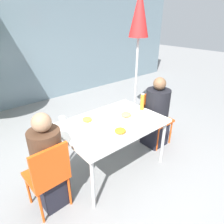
{
  "coord_description": "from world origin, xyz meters",
  "views": [
    {
      "loc": [
        -1.51,
        -1.79,
        2.01
      ],
      "look_at": [
        0.0,
        0.0,
        0.89
      ],
      "focal_mm": 32.0,
      "sensor_mm": 36.0,
      "label": 1
    }
  ],
  "objects_px": {
    "person_left": "(49,165)",
    "chair_right": "(154,114)",
    "person_right": "(156,115)",
    "bottle": "(142,102)",
    "closed_umbrella": "(139,22)",
    "drinking_cup": "(62,120)",
    "salad_bowl": "(147,116)",
    "chair_left": "(48,173)"
  },
  "relations": [
    {
      "from": "chair_left",
      "to": "salad_bowl",
      "type": "bearing_deg",
      "value": -6.43
    },
    {
      "from": "salad_bowl",
      "to": "drinking_cup",
      "type": "bearing_deg",
      "value": 146.91
    },
    {
      "from": "person_right",
      "to": "drinking_cup",
      "type": "xyz_separation_m",
      "value": [
        -1.45,
        0.43,
        0.23
      ]
    },
    {
      "from": "person_right",
      "to": "bottle",
      "type": "bearing_deg",
      "value": -5.12
    },
    {
      "from": "chair_left",
      "to": "closed_umbrella",
      "type": "height_order",
      "value": "closed_umbrella"
    },
    {
      "from": "chair_right",
      "to": "person_right",
      "type": "distance_m",
      "value": 0.1
    },
    {
      "from": "person_right",
      "to": "salad_bowl",
      "type": "distance_m",
      "value": 0.57
    },
    {
      "from": "person_right",
      "to": "closed_umbrella",
      "type": "relative_size",
      "value": 0.48
    },
    {
      "from": "person_right",
      "to": "closed_umbrella",
      "type": "bearing_deg",
      "value": -111.65
    },
    {
      "from": "closed_umbrella",
      "to": "bottle",
      "type": "distance_m",
      "value": 1.47
    },
    {
      "from": "bottle",
      "to": "chair_right",
      "type": "bearing_deg",
      "value": 6.26
    },
    {
      "from": "person_right",
      "to": "chair_right",
      "type": "bearing_deg",
      "value": -122.02
    },
    {
      "from": "bottle",
      "to": "person_right",
      "type": "bearing_deg",
      "value": -6.43
    },
    {
      "from": "chair_right",
      "to": "bottle",
      "type": "bearing_deg",
      "value": 7.57
    },
    {
      "from": "chair_left",
      "to": "person_right",
      "type": "relative_size",
      "value": 0.74
    },
    {
      "from": "chair_right",
      "to": "person_right",
      "type": "height_order",
      "value": "person_right"
    },
    {
      "from": "person_left",
      "to": "chair_left",
      "type": "bearing_deg",
      "value": -122.02
    },
    {
      "from": "person_right",
      "to": "salad_bowl",
      "type": "relative_size",
      "value": 6.58
    },
    {
      "from": "person_left",
      "to": "salad_bowl",
      "type": "bearing_deg",
      "value": -9.93
    },
    {
      "from": "chair_left",
      "to": "person_right",
      "type": "distance_m",
      "value": 1.91
    },
    {
      "from": "chair_right",
      "to": "bottle",
      "type": "xyz_separation_m",
      "value": [
        -0.38,
        -0.04,
        0.34
      ]
    },
    {
      "from": "person_right",
      "to": "drinking_cup",
      "type": "height_order",
      "value": "person_right"
    },
    {
      "from": "bottle",
      "to": "drinking_cup",
      "type": "height_order",
      "value": "bottle"
    },
    {
      "from": "closed_umbrella",
      "to": "bottle",
      "type": "height_order",
      "value": "closed_umbrella"
    },
    {
      "from": "chair_left",
      "to": "closed_umbrella",
      "type": "bearing_deg",
      "value": 19.64
    },
    {
      "from": "chair_left",
      "to": "chair_right",
      "type": "xyz_separation_m",
      "value": [
        1.96,
        0.18,
        0.0
      ]
    },
    {
      "from": "chair_left",
      "to": "closed_umbrella",
      "type": "xyz_separation_m",
      "value": [
        2.25,
        0.91,
        1.4
      ]
    },
    {
      "from": "person_left",
      "to": "person_right",
      "type": "relative_size",
      "value": 0.99
    },
    {
      "from": "person_left",
      "to": "salad_bowl",
      "type": "distance_m",
      "value": 1.41
    },
    {
      "from": "chair_left",
      "to": "person_left",
      "type": "height_order",
      "value": "person_left"
    },
    {
      "from": "chair_right",
      "to": "drinking_cup",
      "type": "bearing_deg",
      "value": -11.77
    },
    {
      "from": "closed_umbrella",
      "to": "bottle",
      "type": "xyz_separation_m",
      "value": [
        -0.67,
        -0.77,
        -1.06
      ]
    },
    {
      "from": "person_right",
      "to": "closed_umbrella",
      "type": "height_order",
      "value": "closed_umbrella"
    },
    {
      "from": "person_right",
      "to": "salad_bowl",
      "type": "height_order",
      "value": "person_right"
    },
    {
      "from": "chair_right",
      "to": "drinking_cup",
      "type": "relative_size",
      "value": 9.51
    },
    {
      "from": "person_right",
      "to": "bottle",
      "type": "distance_m",
      "value": 0.45
    },
    {
      "from": "person_right",
      "to": "drinking_cup",
      "type": "distance_m",
      "value": 1.53
    },
    {
      "from": "person_left",
      "to": "chair_right",
      "type": "distance_m",
      "value": 1.92
    },
    {
      "from": "drinking_cup",
      "to": "chair_right",
      "type": "bearing_deg",
      "value": -13.08
    },
    {
      "from": "chair_right",
      "to": "closed_umbrella",
      "type": "xyz_separation_m",
      "value": [
        0.29,
        0.73,
        1.4
      ]
    },
    {
      "from": "closed_umbrella",
      "to": "drinking_cup",
      "type": "height_order",
      "value": "closed_umbrella"
    },
    {
      "from": "bottle",
      "to": "salad_bowl",
      "type": "distance_m",
      "value": 0.3
    }
  ]
}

